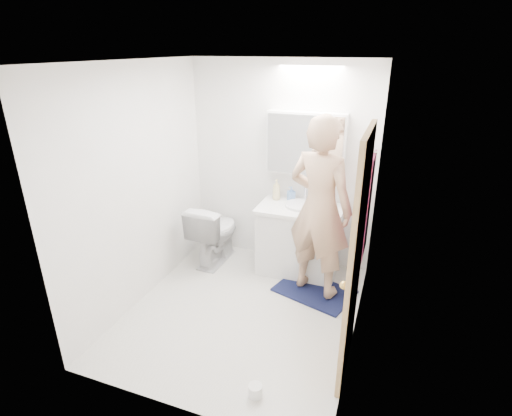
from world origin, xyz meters
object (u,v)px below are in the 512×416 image
at_px(medicine_cabinet, 306,144).
at_px(soap_bottle_b, 291,193).
at_px(soap_bottle_a, 277,189).
at_px(person, 320,208).
at_px(vanity_cabinet, 299,241).
at_px(toothbrush_cup, 320,201).
at_px(toilet, 215,232).
at_px(toilet_paper_roll, 255,391).

distance_m(medicine_cabinet, soap_bottle_b, 0.61).
bearing_deg(soap_bottle_b, soap_bottle_a, -170.12).
bearing_deg(soap_bottle_b, medicine_cabinet, 12.23).
height_order(medicine_cabinet, soap_bottle_a, medicine_cabinet).
bearing_deg(person, vanity_cabinet, -35.52).
bearing_deg(toothbrush_cup, person, -79.82).
height_order(vanity_cabinet, medicine_cabinet, medicine_cabinet).
xyz_separation_m(toilet, toilet_paper_roll, (1.20, -1.80, -0.34)).
height_order(soap_bottle_a, toilet_paper_roll, soap_bottle_a).
bearing_deg(toilet_paper_roll, soap_bottle_b, 98.77).
bearing_deg(toilet, toothbrush_cup, -164.58).
distance_m(toilet, soap_bottle_a, 0.93).
distance_m(toilet, person, 1.48).
relative_size(soap_bottle_a, soap_bottle_b, 1.46).
height_order(toilet, soap_bottle_a, soap_bottle_a).
distance_m(vanity_cabinet, person, 0.77).
relative_size(medicine_cabinet, toothbrush_cup, 8.93).
distance_m(person, soap_bottle_b, 0.72).
bearing_deg(vanity_cabinet, person, -52.55).
distance_m(vanity_cabinet, soap_bottle_b, 0.57).
xyz_separation_m(person, soap_bottle_a, (-0.62, 0.53, -0.05)).
relative_size(toilet, soap_bottle_a, 3.13).
relative_size(soap_bottle_a, toilet_paper_roll, 2.25).
bearing_deg(toilet, person, 171.60).
bearing_deg(soap_bottle_b, toothbrush_cup, -3.26).
relative_size(soap_bottle_b, toilet_paper_roll, 1.55).
bearing_deg(toothbrush_cup, toilet, -167.36).
xyz_separation_m(vanity_cabinet, medicine_cabinet, (-0.02, 0.21, 1.11)).
xyz_separation_m(soap_bottle_a, toilet_paper_roll, (0.49, -2.06, -0.89)).
height_order(toilet, soap_bottle_b, soap_bottle_b).
bearing_deg(toothbrush_cup, toilet_paper_roll, -90.81).
relative_size(vanity_cabinet, toilet, 1.16).
height_order(person, toilet_paper_roll, person).
height_order(vanity_cabinet, soap_bottle_b, soap_bottle_b).
bearing_deg(person, toilet_paper_roll, 102.36).
relative_size(medicine_cabinet, person, 0.46).
height_order(person, soap_bottle_a, person).
height_order(soap_bottle_b, toilet_paper_roll, soap_bottle_b).
relative_size(vanity_cabinet, soap_bottle_b, 5.30).
bearing_deg(soap_bottle_b, vanity_cabinet, -48.43).
relative_size(vanity_cabinet, soap_bottle_a, 3.63).
distance_m(soap_bottle_b, toilet_paper_roll, 2.28).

